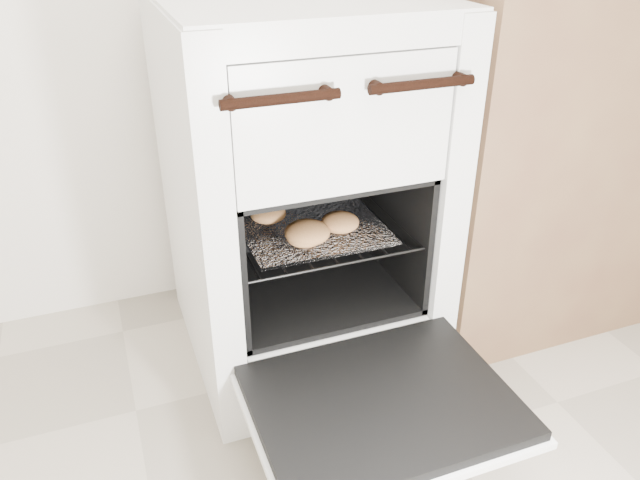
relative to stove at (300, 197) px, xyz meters
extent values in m
cube|color=silver|center=(0.00, 0.01, 0.01)|extent=(0.60, 0.64, 0.93)
cylinder|color=black|center=(-0.14, -0.33, 0.35)|extent=(0.22, 0.02, 0.02)
cylinder|color=black|center=(0.14, -0.33, 0.35)|extent=(0.22, 0.02, 0.02)
cube|color=black|center=(0.00, -0.51, -0.24)|extent=(0.52, 0.40, 0.02)
cube|color=silver|center=(0.00, -0.51, -0.26)|extent=(0.54, 0.42, 0.02)
cylinder|color=black|center=(-0.22, -0.07, -0.05)|extent=(0.01, 0.42, 0.01)
cylinder|color=black|center=(0.22, -0.07, -0.05)|extent=(0.01, 0.42, 0.01)
cylinder|color=black|center=(0.00, -0.27, -0.05)|extent=(0.43, 0.01, 0.01)
cylinder|color=black|center=(0.00, 0.13, -0.05)|extent=(0.43, 0.01, 0.01)
cylinder|color=black|center=(-0.18, -0.07, -0.05)|extent=(0.01, 0.40, 0.01)
cylinder|color=black|center=(-0.12, -0.07, -0.05)|extent=(0.01, 0.40, 0.01)
cylinder|color=black|center=(-0.06, -0.07, -0.05)|extent=(0.01, 0.40, 0.01)
cylinder|color=black|center=(0.00, -0.07, -0.05)|extent=(0.01, 0.40, 0.01)
cylinder|color=black|center=(0.06, -0.07, -0.05)|extent=(0.01, 0.40, 0.01)
cylinder|color=black|center=(0.12, -0.07, -0.05)|extent=(0.01, 0.40, 0.01)
cylinder|color=black|center=(0.18, -0.07, -0.05)|extent=(0.01, 0.40, 0.01)
cube|color=white|center=(0.00, -0.09, -0.05)|extent=(0.34, 0.30, 0.01)
ellipsoid|color=#BF824C|center=(-0.09, -0.02, -0.02)|extent=(0.13, 0.13, 0.04)
ellipsoid|color=#BF824C|center=(-0.05, -0.17, -0.02)|extent=(0.10, 0.10, 0.04)
ellipsoid|color=#BF824C|center=(-0.04, -0.16, -0.02)|extent=(0.12, 0.12, 0.05)
ellipsoid|color=#BF824C|center=(0.06, -0.13, -0.02)|extent=(0.10, 0.10, 0.04)
cube|color=brown|center=(0.83, 0.05, 0.04)|extent=(0.99, 0.66, 0.99)
camera|label=1|loc=(-0.46, -1.37, 0.66)|focal=35.00mm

